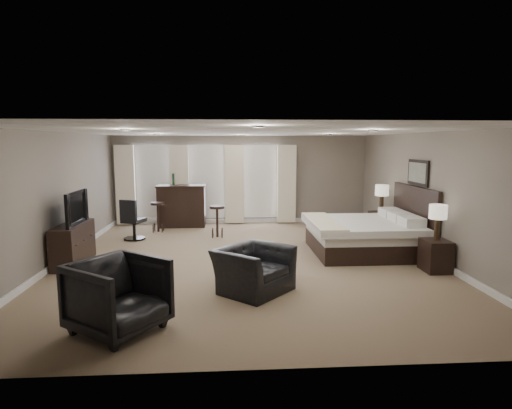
{
  "coord_description": "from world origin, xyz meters",
  "views": [
    {
      "loc": [
        -0.38,
        -8.46,
        2.37
      ],
      "look_at": [
        0.2,
        0.4,
        1.1
      ],
      "focal_mm": 30.0,
      "sensor_mm": 36.0,
      "label": 1
    }
  ],
  "objects": [
    {
      "name": "room",
      "position": [
        0.0,
        0.0,
        1.3
      ],
      "size": [
        7.6,
        8.6,
        2.64
      ],
      "color": "#7B664E",
      "rests_on": "ground"
    },
    {
      "name": "window_bay",
      "position": [
        -1.0,
        4.11,
        1.2
      ],
      "size": [
        5.25,
        0.2,
        2.3
      ],
      "color": "silver",
      "rests_on": "room"
    },
    {
      "name": "bed",
      "position": [
        2.58,
        0.5,
        0.73
      ],
      "size": [
        2.28,
        2.18,
        1.45
      ],
      "primitive_type": "cube",
      "color": "silver",
      "rests_on": "ground"
    },
    {
      "name": "nightstand_near",
      "position": [
        3.47,
        -0.95,
        0.3
      ],
      "size": [
        0.45,
        0.54,
        0.59
      ],
      "primitive_type": "cube",
      "color": "black",
      "rests_on": "ground"
    },
    {
      "name": "nightstand_far",
      "position": [
        3.47,
        1.95,
        0.32
      ],
      "size": [
        0.49,
        0.59,
        0.65
      ],
      "primitive_type": "cube",
      "color": "black",
      "rests_on": "ground"
    },
    {
      "name": "lamp_near",
      "position": [
        3.47,
        -0.95,
        0.93
      ],
      "size": [
        0.32,
        0.32,
        0.66
      ],
      "primitive_type": "cube",
      "color": "beige",
      "rests_on": "nightstand_near"
    },
    {
      "name": "lamp_far",
      "position": [
        3.47,
        1.95,
        1.0
      ],
      "size": [
        0.34,
        0.34,
        0.69
      ],
      "primitive_type": "cube",
      "color": "beige",
      "rests_on": "nightstand_far"
    },
    {
      "name": "wall_art",
      "position": [
        3.7,
        0.5,
        1.75
      ],
      "size": [
        0.04,
        0.96,
        0.56
      ],
      "primitive_type": "cube",
      "color": "slate",
      "rests_on": "room"
    },
    {
      "name": "dresser",
      "position": [
        -3.45,
        0.0,
        0.4
      ],
      "size": [
        0.44,
        1.38,
        0.8
      ],
      "primitive_type": "cube",
      "color": "black",
      "rests_on": "ground"
    },
    {
      "name": "tv",
      "position": [
        -3.45,
        0.0,
        0.87
      ],
      "size": [
        0.65,
        1.14,
        0.15
      ],
      "primitive_type": "imported",
      "rotation": [
        0.0,
        0.0,
        1.57
      ],
      "color": "black",
      "rests_on": "dresser"
    },
    {
      "name": "armchair_near",
      "position": [
        0.01,
        -1.82,
        0.48
      ],
      "size": [
        1.28,
        1.3,
        0.97
      ],
      "primitive_type": "imported",
      "rotation": [
        0.0,
        0.0,
        0.83
      ],
      "color": "black",
      "rests_on": "ground"
    },
    {
      "name": "armchair_far",
      "position": [
        -1.78,
        -3.2,
        0.51
      ],
      "size": [
        1.34,
        1.36,
        1.03
      ],
      "primitive_type": "imported",
      "rotation": [
        0.0,
        0.0,
        0.93
      ],
      "color": "black",
      "rests_on": "ground"
    },
    {
      "name": "bar_counter",
      "position": [
        -1.72,
        3.81,
        0.6
      ],
      "size": [
        1.38,
        0.72,
        1.21
      ],
      "primitive_type": "cube",
      "color": "black",
      "rests_on": "ground"
    },
    {
      "name": "bar_stool_left",
      "position": [
        -2.28,
        3.06,
        0.4
      ],
      "size": [
        0.39,
        0.39,
        0.8
      ],
      "primitive_type": "cube",
      "rotation": [
        0.0,
        0.0,
        0.04
      ],
      "color": "black",
      "rests_on": "ground"
    },
    {
      "name": "bar_stool_right",
      "position": [
        -0.67,
        2.29,
        0.4
      ],
      "size": [
        0.49,
        0.49,
        0.8
      ],
      "primitive_type": "cube",
      "rotation": [
        0.0,
        0.0,
        -0.37
      ],
      "color": "black",
      "rests_on": "ground"
    },
    {
      "name": "desk_chair",
      "position": [
        -2.72,
        2.12,
        0.51
      ],
      "size": [
        0.68,
        0.68,
        1.02
      ],
      "primitive_type": "cube",
      "rotation": [
        0.0,
        0.0,
        2.76
      ],
      "color": "black",
      "rests_on": "ground"
    }
  ]
}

